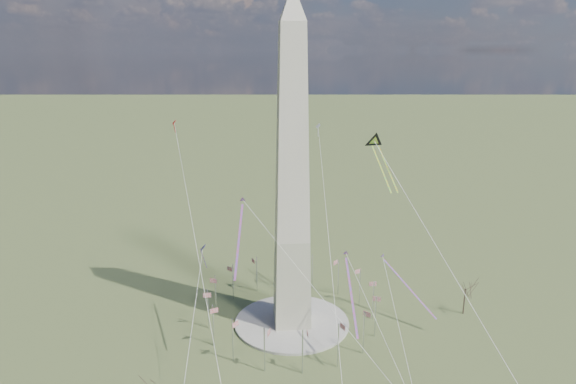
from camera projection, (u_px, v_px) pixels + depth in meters
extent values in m
plane|color=#49562B|center=(292.00, 323.00, 162.06)|extent=(2000.00, 2000.00, 0.00)
cylinder|color=#A8A299|center=(292.00, 322.00, 161.95)|extent=(36.00, 36.00, 0.80)
pyramid|color=beige|center=(293.00, 2.00, 136.51)|extent=(9.90, 9.90, 10.00)
cylinder|color=silver|center=(373.00, 301.00, 162.84)|extent=(0.36, 0.36, 13.00)
cube|color=#AB1716|center=(373.00, 284.00, 162.67)|extent=(2.40, 0.08, 1.50)
cylinder|color=silver|center=(360.00, 287.00, 172.19)|extent=(0.36, 0.36, 13.00)
cube|color=#AB1716|center=(358.00, 271.00, 171.88)|extent=(2.25, 0.99, 1.50)
cylinder|color=silver|center=(338.00, 277.00, 179.73)|extent=(0.36, 0.36, 13.00)
cube|color=#AB1716|center=(336.00, 262.00, 179.11)|extent=(1.75, 1.75, 1.50)
cylinder|color=silver|center=(312.00, 272.00, 184.32)|extent=(0.36, 0.36, 13.00)
cube|color=#AB1716|center=(309.00, 258.00, 183.27)|extent=(0.99, 2.25, 1.50)
cylinder|color=silver|center=(284.00, 271.00, 185.25)|extent=(0.36, 0.36, 13.00)
cube|color=#AB1716|center=(281.00, 257.00, 183.72)|extent=(0.08, 2.40, 1.50)
cylinder|color=silver|center=(257.00, 274.00, 182.39)|extent=(0.36, 0.36, 13.00)
cube|color=#AB1716|center=(253.00, 261.00, 180.39)|extent=(0.99, 2.25, 1.50)
cylinder|color=silver|center=(233.00, 282.00, 176.17)|extent=(0.36, 0.36, 13.00)
cube|color=#AB1716|center=(230.00, 269.00, 173.79)|extent=(1.75, 1.75, 1.50)
cylinder|color=silver|center=(216.00, 294.00, 167.54)|extent=(0.36, 0.36, 13.00)
cube|color=#AB1716|center=(213.00, 281.00, 164.93)|extent=(2.25, 0.99, 1.50)
cylinder|color=silver|center=(208.00, 309.00, 157.81)|extent=(0.36, 0.36, 13.00)
cube|color=#AB1716|center=(207.00, 295.00, 155.15)|extent=(2.40, 0.08, 1.50)
cylinder|color=silver|center=(213.00, 325.00, 148.46)|extent=(0.36, 0.36, 13.00)
cube|color=#AB1716|center=(214.00, 311.00, 145.94)|extent=(2.25, 0.99, 1.50)
cylinder|color=silver|center=(233.00, 340.00, 140.91)|extent=(0.36, 0.36, 13.00)
cube|color=#AB1716|center=(235.00, 324.00, 138.71)|extent=(1.75, 1.75, 1.50)
cylinder|color=silver|center=(264.00, 350.00, 136.33)|extent=(0.36, 0.36, 13.00)
cube|color=#AB1716|center=(269.00, 333.00, 134.55)|extent=(0.99, 2.25, 1.50)
cylinder|color=silver|center=(302.00, 352.00, 135.39)|extent=(0.36, 0.36, 13.00)
cube|color=#AB1716|center=(308.00, 334.00, 134.10)|extent=(0.08, 2.40, 1.50)
cylinder|color=silver|center=(338.00, 346.00, 138.25)|extent=(0.36, 0.36, 13.00)
cube|color=#AB1716|center=(343.00, 327.00, 137.43)|extent=(0.99, 2.25, 1.50)
cylinder|color=silver|center=(364.00, 333.00, 144.47)|extent=(0.36, 0.36, 13.00)
cube|color=#AB1716|center=(367.00, 314.00, 144.03)|extent=(1.75, 1.75, 1.50)
cylinder|color=silver|center=(375.00, 317.00, 153.10)|extent=(0.36, 0.36, 13.00)
cube|color=#AB1716|center=(377.00, 299.00, 152.89)|extent=(2.25, 0.99, 1.50)
cylinder|color=#4B372D|center=(464.00, 301.00, 167.06)|extent=(0.39, 0.39, 8.85)
cube|color=orange|center=(388.00, 168.00, 159.28)|extent=(2.52, 16.40, 11.55)
cube|color=orange|center=(381.00, 169.00, 158.82)|extent=(2.52, 16.40, 11.55)
cube|color=navy|center=(203.00, 248.00, 155.48)|extent=(1.83, 2.76, 2.14)
cube|color=red|center=(204.00, 258.00, 156.42)|extent=(1.77, 2.38, 7.37)
cube|color=red|center=(351.00, 296.00, 142.00)|extent=(1.72, 21.84, 13.67)
cube|color=red|center=(239.00, 240.00, 137.99)|extent=(3.19, 21.72, 13.66)
cube|color=red|center=(409.00, 288.00, 161.44)|extent=(12.72, 17.27, 13.08)
cube|color=red|center=(174.00, 122.00, 178.77)|extent=(1.22, 2.01, 1.76)
cube|color=red|center=(174.00, 128.00, 179.28)|extent=(0.69, 1.52, 4.04)
cube|color=silver|center=(318.00, 126.00, 187.35)|extent=(1.39, 1.96, 1.80)
cube|color=silver|center=(318.00, 131.00, 187.87)|extent=(0.60, 1.56, 4.12)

